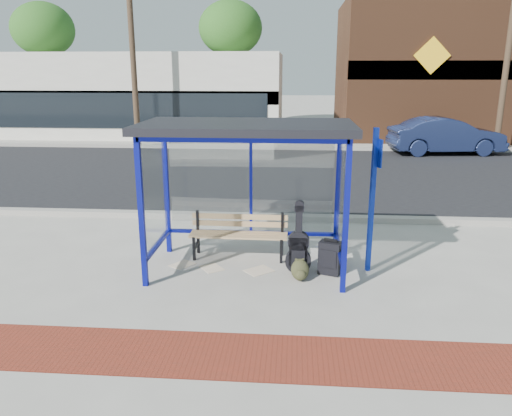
# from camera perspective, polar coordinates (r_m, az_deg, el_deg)

# --- Properties ---
(ground) EXTENTS (120.00, 120.00, 0.00)m
(ground) POSITION_cam_1_polar(r_m,az_deg,el_deg) (8.35, -1.01, -7.03)
(ground) COLOR #B2ADA0
(ground) RESTS_ON ground
(brick_paver_strip) EXTENTS (60.00, 1.00, 0.01)m
(brick_paver_strip) POSITION_cam_1_polar(r_m,az_deg,el_deg) (6.05, -3.42, -16.42)
(brick_paver_strip) COLOR maroon
(brick_paver_strip) RESTS_ON ground
(curb_near) EXTENTS (60.00, 0.25, 0.12)m
(curb_near) POSITION_cam_1_polar(r_m,az_deg,el_deg) (11.06, 0.40, -1.00)
(curb_near) COLOR gray
(curb_near) RESTS_ON ground
(street_asphalt) EXTENTS (60.00, 10.00, 0.00)m
(street_asphalt) POSITION_cam_1_polar(r_m,az_deg,el_deg) (16.02, 1.69, 3.96)
(street_asphalt) COLOR black
(street_asphalt) RESTS_ON ground
(curb_far) EXTENTS (60.00, 0.25, 0.12)m
(curb_far) POSITION_cam_1_polar(r_m,az_deg,el_deg) (21.03, 2.37, 6.88)
(curb_far) COLOR gray
(curb_far) RESTS_ON ground
(far_sidewalk) EXTENTS (60.00, 4.00, 0.01)m
(far_sidewalk) POSITION_cam_1_polar(r_m,az_deg,el_deg) (22.92, 2.54, 7.45)
(far_sidewalk) COLOR #B2ADA0
(far_sidewalk) RESTS_ON ground
(bus_shelter) EXTENTS (3.30, 1.80, 2.42)m
(bus_shelter) POSITION_cam_1_polar(r_m,az_deg,el_deg) (7.87, -1.03, 7.24)
(bus_shelter) COLOR #0C138E
(bus_shelter) RESTS_ON ground
(storefront_white) EXTENTS (18.00, 6.04, 4.00)m
(storefront_white) POSITION_cam_1_polar(r_m,az_deg,el_deg) (27.48, -16.75, 12.34)
(storefront_white) COLOR silver
(storefront_white) RESTS_ON ground
(storefront_brown) EXTENTS (10.00, 7.08, 6.40)m
(storefront_brown) POSITION_cam_1_polar(r_m,az_deg,el_deg) (27.16, 20.60, 14.53)
(storefront_brown) COLOR #59331E
(storefront_brown) RESTS_ON ground
(tree_left) EXTENTS (3.60, 3.60, 7.03)m
(tree_left) POSITION_cam_1_polar(r_m,az_deg,el_deg) (33.22, -23.16, 18.19)
(tree_left) COLOR #4C3826
(tree_left) RESTS_ON ground
(tree_mid) EXTENTS (3.60, 3.60, 7.03)m
(tree_mid) POSITION_cam_1_polar(r_m,az_deg,el_deg) (30.00, -2.93, 19.76)
(tree_mid) COLOR #4C3826
(tree_mid) RESTS_ON ground
(utility_pole_west) EXTENTS (1.60, 0.24, 8.00)m
(utility_pole_west) POSITION_cam_1_polar(r_m,az_deg,el_deg) (22.15, -13.95, 17.40)
(utility_pole_west) COLOR #4C3826
(utility_pole_west) RESTS_ON ground
(utility_pole_east) EXTENTS (1.60, 0.24, 8.00)m
(utility_pole_east) POSITION_cam_1_polar(r_m,az_deg,el_deg) (22.66, 26.94, 16.18)
(utility_pole_east) COLOR #4C3826
(utility_pole_east) RESTS_ON ground
(bench) EXTENTS (1.71, 0.43, 0.80)m
(bench) POSITION_cam_1_polar(r_m,az_deg,el_deg) (8.76, -1.97, -2.78)
(bench) COLOR black
(bench) RESTS_ON ground
(guitar_bag) EXTENTS (0.42, 0.13, 1.15)m
(guitar_bag) POSITION_cam_1_polar(r_m,az_deg,el_deg) (8.10, 4.87, -4.64)
(guitar_bag) COLOR black
(guitar_bag) RESTS_ON ground
(suitcase) EXTENTS (0.40, 0.32, 0.60)m
(suitcase) POSITION_cam_1_polar(r_m,az_deg,el_deg) (8.17, 8.44, -5.66)
(suitcase) COLOR black
(suitcase) RESTS_ON ground
(backpack) EXTENTS (0.31, 0.29, 0.34)m
(backpack) POSITION_cam_1_polar(r_m,az_deg,el_deg) (7.91, 5.07, -7.14)
(backpack) COLOR #2F301A
(backpack) RESTS_ON ground
(sign_post) EXTENTS (0.14, 0.29, 2.35)m
(sign_post) POSITION_cam_1_polar(r_m,az_deg,el_deg) (8.13, 13.21, 1.71)
(sign_post) COLOR navy
(sign_post) RESTS_ON ground
(newspaper_a) EXTENTS (0.47, 0.48, 0.01)m
(newspaper_a) POSITION_cam_1_polar(r_m,az_deg,el_deg) (8.63, -8.40, -6.42)
(newspaper_a) COLOR white
(newspaper_a) RESTS_ON ground
(newspaper_b) EXTENTS (0.47, 0.49, 0.01)m
(newspaper_b) POSITION_cam_1_polar(r_m,az_deg,el_deg) (8.43, -5.08, -6.86)
(newspaper_b) COLOR white
(newspaper_b) RESTS_ON ground
(newspaper_c) EXTENTS (0.55, 0.53, 0.01)m
(newspaper_c) POSITION_cam_1_polar(r_m,az_deg,el_deg) (8.29, 0.35, -7.18)
(newspaper_c) COLOR white
(newspaper_c) RESTS_ON ground
(parked_car) EXTENTS (4.50, 2.02, 1.43)m
(parked_car) POSITION_cam_1_polar(r_m,az_deg,el_deg) (21.11, 20.89, 7.72)
(parked_car) COLOR #1A244A
(parked_car) RESTS_ON ground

